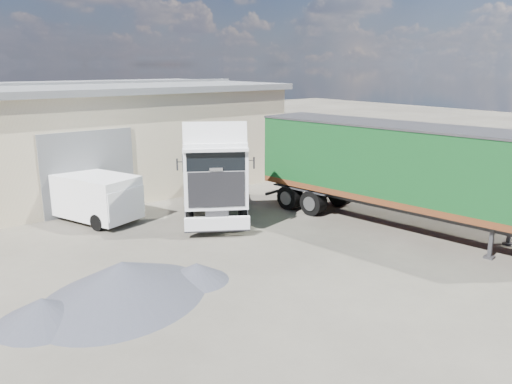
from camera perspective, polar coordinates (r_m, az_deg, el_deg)
ground at (r=15.53m, az=1.79°, el=-9.57°), size 120.00×120.00×0.00m
brick_boundary_wall at (r=27.09m, az=12.76°, el=3.27°), size 0.35×26.00×2.50m
tractor_unit at (r=20.34m, az=-4.73°, el=1.52°), size 5.27×6.58×4.27m
box_trailer at (r=20.23m, az=16.07°, el=2.95°), size 4.40×12.54×4.09m
panel_van at (r=21.82m, az=-18.48°, el=-0.45°), size 3.44×5.09×1.93m
gravel_heap at (r=14.38m, az=-15.31°, el=-9.94°), size 7.26×6.92×1.09m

